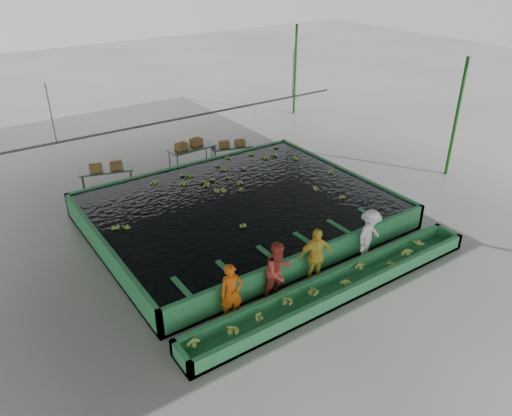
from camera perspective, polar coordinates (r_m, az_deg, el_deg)
ground at (r=16.95m, az=0.96°, el=-3.64°), size 80.00×80.00×0.00m
shed_roof at (r=14.95m, az=1.11°, el=12.90°), size 20.00×22.00×0.04m
shed_posts at (r=15.79m, az=1.03°, el=4.11°), size 20.00×22.00×5.00m
flotation_tank at (r=17.81m, az=-1.82°, el=-0.32°), size 10.00×8.00×0.90m
tank_water at (r=17.62m, az=-1.84°, el=0.83°), size 9.70×7.70×0.00m
sorting_trough at (r=14.54m, az=9.28°, el=-8.90°), size 10.00×1.00×0.50m
cableway_rail at (r=19.63m, az=-7.57°, el=10.29°), size 0.08×0.08×14.00m
rail_hanger_left at (r=17.77m, az=-22.39°, el=9.93°), size 0.04×0.04×2.00m
rail_hanger_right at (r=21.99m, az=4.27°, el=15.07°), size 0.04×0.04×2.00m
worker_a at (r=13.17m, az=-2.81°, el=-9.70°), size 0.70×0.55×1.70m
worker_b at (r=13.82m, az=2.58°, el=-7.28°), size 0.94×0.76×1.84m
worker_c at (r=14.52m, az=6.79°, el=-5.54°), size 1.16×0.73×1.83m
worker_d at (r=15.89m, az=12.84°, el=-3.08°), size 1.27×0.95×1.75m
packing_table_left at (r=20.97m, az=-16.62°, el=3.10°), size 2.23×1.39×0.94m
packing_table_mid at (r=22.47m, az=-7.28°, el=5.78°), size 2.14×0.95×0.96m
packing_table_right at (r=22.80m, az=-2.86°, el=6.13°), size 1.95×1.20×0.83m
box_stack_left at (r=20.70m, az=-16.72°, el=4.19°), size 1.33×0.68×0.28m
box_stack_mid at (r=22.32m, az=-7.65°, el=6.92°), size 1.37×0.60×0.29m
box_stack_right at (r=22.63m, az=-2.74°, el=7.09°), size 1.20×0.69×0.25m
floating_bananas at (r=18.23m, az=-3.20°, el=1.78°), size 9.27×6.32×0.13m
trough_bananas at (r=14.45m, az=9.33°, el=-8.43°), size 8.69×0.58×0.12m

